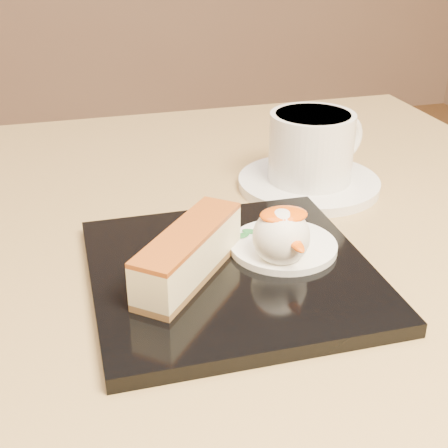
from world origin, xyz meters
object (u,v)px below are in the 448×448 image
object	(u,v)px
cheesecake	(189,254)
dessert_plate	(231,273)
table	(212,377)
coffee_cup	(313,145)
saucer	(309,183)
ice_cream_scoop	(281,237)

from	to	relation	value
cheesecake	dessert_plate	bearing A→B (deg)	-41.41
dessert_plate	cheesecake	distance (m)	0.04
table	coffee_cup	bearing A→B (deg)	34.01
table	saucer	size ratio (longest dim) A/B	5.33
saucer	coffee_cup	world-z (taller)	coffee_cup
table	ice_cream_scoop	bearing A→B (deg)	-60.10
dessert_plate	ice_cream_scoop	world-z (taller)	ice_cream_scoop
ice_cream_scoop	dessert_plate	bearing A→B (deg)	172.87
table	cheesecake	world-z (taller)	cheesecake
table	dessert_plate	world-z (taller)	dessert_plate
table	cheesecake	bearing A→B (deg)	-116.55
dessert_plate	coffee_cup	distance (m)	0.21
table	cheesecake	distance (m)	0.20
dessert_plate	coffee_cup	size ratio (longest dim) A/B	1.91
ice_cream_scoop	saucer	distance (m)	0.19
cheesecake	saucer	xyz separation A→B (m)	(0.17, 0.16, -0.03)
cheesecake	table	bearing A→B (deg)	13.92
ice_cream_scoop	cheesecake	bearing A→B (deg)	-180.00
dessert_plate	saucer	size ratio (longest dim) A/B	1.47
ice_cream_scoop	table	bearing A→B (deg)	119.90
ice_cream_scoop	saucer	bearing A→B (deg)	60.10
cheesecake	coffee_cup	xyz separation A→B (m)	(0.17, 0.16, 0.02)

